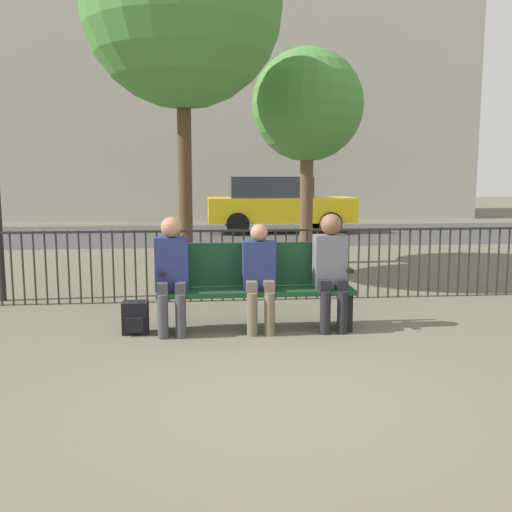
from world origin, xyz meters
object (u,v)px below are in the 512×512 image
at_px(tree_1, 182,6).
at_px(park_bench, 255,282).
at_px(backpack, 135,318).
at_px(seated_person_1, 259,272).
at_px(tree_0, 307,106).
at_px(parked_car_0, 277,204).
at_px(seated_person_2, 331,265).
at_px(seated_person_0, 172,269).

bearing_deg(tree_1, park_bench, -73.38).
bearing_deg(backpack, seated_person_1, -1.83).
bearing_deg(seated_person_1, park_bench, 102.29).
distance_m(park_bench, tree_1, 4.52).
bearing_deg(tree_0, seated_person_1, -106.31).
height_order(tree_1, parked_car_0, tree_1).
bearing_deg(seated_person_1, seated_person_2, 0.43).
bearing_deg(seated_person_2, seated_person_0, -179.96).
bearing_deg(seated_person_1, tree_1, 106.41).
distance_m(seated_person_1, backpack, 1.38).
distance_m(park_bench, seated_person_0, 0.91).
relative_size(park_bench, seated_person_2, 1.67).
distance_m(backpack, tree_0, 5.97).
distance_m(park_bench, parked_car_0, 10.65).
relative_size(seated_person_2, backpack, 3.68).
xyz_separation_m(seated_person_1, tree_1, (-0.83, 2.81, 3.42)).
bearing_deg(tree_0, park_bench, -107.12).
height_order(tree_0, tree_1, tree_1).
height_order(seated_person_1, parked_car_0, parked_car_0).
relative_size(seated_person_2, parked_car_0, 0.30).
xyz_separation_m(park_bench, backpack, (-1.27, -0.09, -0.34)).
distance_m(seated_person_0, seated_person_1, 0.91).
bearing_deg(seated_person_2, park_bench, 170.73).
distance_m(park_bench, tree_0, 5.29).
distance_m(seated_person_0, seated_person_2, 1.67).
bearing_deg(park_bench, backpack, -175.77).
relative_size(seated_person_2, tree_0, 0.32).
xyz_separation_m(seated_person_0, seated_person_1, (0.91, -0.00, -0.05)).
bearing_deg(backpack, park_bench, 4.23).
bearing_deg(parked_car_0, park_bench, -98.94).
relative_size(backpack, tree_0, 0.09).
relative_size(seated_person_2, tree_1, 0.22).
relative_size(park_bench, seated_person_0, 1.70).
bearing_deg(backpack, seated_person_0, -5.42).
relative_size(seated_person_0, tree_0, 0.31).
bearing_deg(tree_1, seated_person_2, -60.44).
xyz_separation_m(park_bench, seated_person_0, (-0.88, -0.13, 0.18)).
height_order(seated_person_1, seated_person_2, seated_person_2).
distance_m(seated_person_1, seated_person_2, 0.77).
bearing_deg(seated_person_1, parked_car_0, 81.32).
bearing_deg(tree_1, parked_car_0, 72.63).
bearing_deg(tree_1, tree_0, 39.96).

